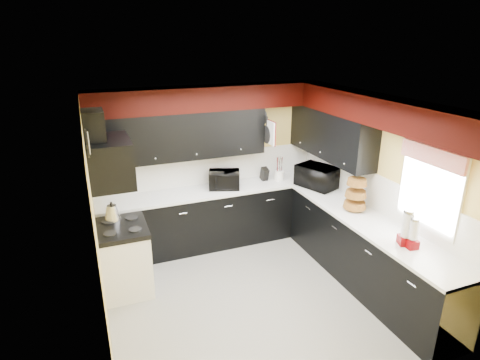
% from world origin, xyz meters
% --- Properties ---
extents(ground, '(3.60, 3.60, 0.00)m').
position_xyz_m(ground, '(0.00, 0.00, 0.00)').
color(ground, gray).
rests_on(ground, ground).
extents(wall_back, '(3.60, 0.06, 2.50)m').
position_xyz_m(wall_back, '(0.00, 1.80, 1.25)').
color(wall_back, '#E0C666').
rests_on(wall_back, ground).
extents(wall_right, '(0.06, 3.60, 2.50)m').
position_xyz_m(wall_right, '(1.80, 0.00, 1.25)').
color(wall_right, '#E0C666').
rests_on(wall_right, ground).
extents(wall_left, '(0.06, 3.60, 2.50)m').
position_xyz_m(wall_left, '(-1.80, 0.00, 1.25)').
color(wall_left, '#E0C666').
rests_on(wall_left, ground).
extents(ceiling, '(3.60, 3.60, 0.06)m').
position_xyz_m(ceiling, '(0.00, 0.00, 2.50)').
color(ceiling, white).
rests_on(ceiling, wall_back).
extents(cab_back, '(3.60, 0.60, 0.90)m').
position_xyz_m(cab_back, '(0.00, 1.50, 0.45)').
color(cab_back, black).
rests_on(cab_back, ground).
extents(cab_right, '(0.60, 3.00, 0.90)m').
position_xyz_m(cab_right, '(1.50, -0.30, 0.45)').
color(cab_right, black).
rests_on(cab_right, ground).
extents(counter_back, '(3.62, 0.64, 0.04)m').
position_xyz_m(counter_back, '(0.00, 1.50, 0.92)').
color(counter_back, white).
rests_on(counter_back, cab_back).
extents(counter_right, '(0.64, 3.02, 0.04)m').
position_xyz_m(counter_right, '(1.50, -0.30, 0.92)').
color(counter_right, white).
rests_on(counter_right, cab_right).
extents(splash_back, '(3.60, 0.02, 0.50)m').
position_xyz_m(splash_back, '(0.00, 1.79, 1.19)').
color(splash_back, white).
rests_on(splash_back, counter_back).
extents(splash_right, '(0.02, 3.60, 0.50)m').
position_xyz_m(splash_right, '(1.79, 0.00, 1.19)').
color(splash_right, white).
rests_on(splash_right, counter_right).
extents(upper_back, '(2.60, 0.35, 0.70)m').
position_xyz_m(upper_back, '(-0.50, 1.62, 1.80)').
color(upper_back, black).
rests_on(upper_back, wall_back).
extents(upper_right, '(0.35, 1.80, 0.70)m').
position_xyz_m(upper_right, '(1.62, 0.90, 1.80)').
color(upper_right, black).
rests_on(upper_right, wall_right).
extents(soffit_back, '(3.60, 0.36, 0.35)m').
position_xyz_m(soffit_back, '(0.00, 1.62, 2.33)').
color(soffit_back, black).
rests_on(soffit_back, wall_back).
extents(soffit_right, '(0.36, 3.24, 0.35)m').
position_xyz_m(soffit_right, '(1.62, -0.18, 2.33)').
color(soffit_right, black).
rests_on(soffit_right, wall_right).
extents(stove, '(0.60, 0.75, 0.86)m').
position_xyz_m(stove, '(-1.50, 0.75, 0.43)').
color(stove, white).
rests_on(stove, ground).
extents(cooktop, '(0.62, 0.77, 0.06)m').
position_xyz_m(cooktop, '(-1.50, 0.75, 0.89)').
color(cooktop, black).
rests_on(cooktop, stove).
extents(hood, '(0.50, 0.78, 0.55)m').
position_xyz_m(hood, '(-1.55, 0.75, 1.78)').
color(hood, black).
rests_on(hood, wall_left).
extents(hood_duct, '(0.24, 0.40, 0.40)m').
position_xyz_m(hood_duct, '(-1.68, 0.75, 2.20)').
color(hood_duct, black).
rests_on(hood_duct, wall_left).
extents(window, '(0.03, 0.86, 0.96)m').
position_xyz_m(window, '(1.79, -0.90, 1.55)').
color(window, white).
rests_on(window, wall_right).
extents(valance, '(0.04, 0.88, 0.20)m').
position_xyz_m(valance, '(1.73, -0.90, 1.95)').
color(valance, red).
rests_on(valance, wall_right).
extents(pan_top, '(0.03, 0.22, 0.40)m').
position_xyz_m(pan_top, '(0.82, 1.55, 2.00)').
color(pan_top, black).
rests_on(pan_top, upper_back).
extents(pan_mid, '(0.03, 0.28, 0.46)m').
position_xyz_m(pan_mid, '(0.82, 1.42, 1.75)').
color(pan_mid, black).
rests_on(pan_mid, upper_back).
extents(pan_low, '(0.03, 0.24, 0.42)m').
position_xyz_m(pan_low, '(0.82, 1.68, 1.72)').
color(pan_low, black).
rests_on(pan_low, upper_back).
extents(cut_board, '(0.03, 0.26, 0.35)m').
position_xyz_m(cut_board, '(0.83, 1.30, 1.80)').
color(cut_board, white).
rests_on(cut_board, upper_back).
extents(baskets, '(0.27, 0.27, 0.50)m').
position_xyz_m(baskets, '(1.52, 0.05, 1.18)').
color(baskets, brown).
rests_on(baskets, upper_right).
extents(clock, '(0.03, 0.30, 0.30)m').
position_xyz_m(clock, '(-1.77, 0.25, 2.15)').
color(clock, black).
rests_on(clock, wall_left).
extents(deco_plate, '(0.03, 0.24, 0.24)m').
position_xyz_m(deco_plate, '(1.77, -0.35, 2.25)').
color(deco_plate, white).
rests_on(deco_plate, wall_right).
extents(toaster_oven, '(0.57, 0.53, 0.27)m').
position_xyz_m(toaster_oven, '(0.14, 1.49, 1.08)').
color(toaster_oven, black).
rests_on(toaster_oven, counter_back).
extents(microwave, '(0.61, 0.72, 0.34)m').
position_xyz_m(microwave, '(1.51, 1.00, 1.11)').
color(microwave, black).
rests_on(microwave, counter_right).
extents(utensil_crock, '(0.17, 0.17, 0.16)m').
position_xyz_m(utensil_crock, '(1.10, 1.49, 1.02)').
color(utensil_crock, white).
rests_on(utensil_crock, counter_back).
extents(knife_block, '(0.10, 0.14, 0.21)m').
position_xyz_m(knife_block, '(0.87, 1.57, 1.05)').
color(knife_block, black).
rests_on(knife_block, counter_back).
extents(kettle, '(0.24, 0.24, 0.20)m').
position_xyz_m(kettle, '(-1.58, 1.00, 1.02)').
color(kettle, silver).
rests_on(kettle, cooktop).
extents(dispenser_a, '(0.20, 0.20, 0.41)m').
position_xyz_m(dispenser_a, '(1.47, -0.96, 1.14)').
color(dispenser_a, maroon).
rests_on(dispenser_a, counter_right).
extents(dispenser_b, '(0.14, 0.14, 0.33)m').
position_xyz_m(dispenser_b, '(1.48, -1.05, 1.10)').
color(dispenser_b, '#5B0100').
rests_on(dispenser_b, counter_right).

